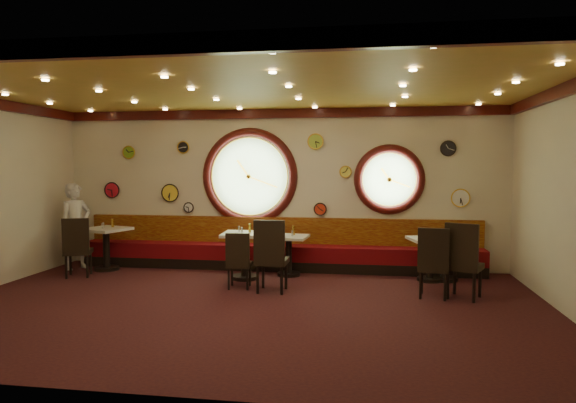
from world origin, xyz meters
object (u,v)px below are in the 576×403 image
object	(u,v)px
chair_c	(271,251)
condiment_e_salt	(438,232)
condiment_b_salt	(239,229)
condiment_c_salt	(284,232)
condiment_d_salt	(427,235)
table_e	(445,252)
chair_d	(433,258)
condiment_e_bottle	(449,230)
condiment_b_pepper	(242,230)
table_c	(289,250)
condiment_b_bottle	(250,228)
condiment_c_pepper	(292,233)
condiment_a_bottle	(113,223)
condiment_d_bottle	(436,233)
condiment_a_salt	(104,225)
condiment_c_bottle	(293,230)
table_d	(430,254)
condiment_d_pepper	(434,235)
condiment_a_pepper	(102,226)
table_a	(106,243)
chair_e	(463,256)
condiment_e_pepper	(448,233)
waiter	(76,226)
chair_a	(77,244)
chair_b	(239,257)

from	to	relation	value
chair_c	condiment_e_salt	xyz separation A→B (m)	(2.81, 1.46, 0.18)
chair_c	condiment_b_salt	size ratio (longest dim) A/B	6.98
condiment_c_salt	condiment_d_salt	size ratio (longest dim) A/B	1.05
table_e	condiment_b_salt	size ratio (longest dim) A/B	7.67
chair_d	condiment_e_bottle	size ratio (longest dim) A/B	4.11
condiment_b_pepper	condiment_e_bottle	bearing A→B (deg)	8.52
condiment_e_bottle	condiment_d_salt	bearing A→B (deg)	-161.76
table_c	condiment_b_bottle	distance (m)	0.88
condiment_c_pepper	condiment_a_bottle	world-z (taller)	condiment_a_bottle
condiment_d_bottle	condiment_a_bottle	bearing A→B (deg)	178.85
condiment_b_pepper	condiment_d_bottle	size ratio (longest dim) A/B	0.65
condiment_a_salt	condiment_b_salt	distance (m)	2.88
condiment_c_bottle	table_d	bearing A→B (deg)	-3.94
chair_d	condiment_a_salt	world-z (taller)	chair_d
condiment_d_pepper	condiment_e_bottle	size ratio (longest dim) A/B	0.66
condiment_a_pepper	condiment_e_bottle	bearing A→B (deg)	2.11
condiment_d_salt	condiment_a_bottle	bearing A→B (deg)	178.94
chair_d	condiment_e_bottle	xyz separation A→B (m)	(0.45, 1.44, 0.26)
condiment_a_salt	condiment_e_salt	bearing A→B (deg)	0.69
table_a	chair_e	size ratio (longest dim) A/B	1.31
condiment_b_pepper	condiment_e_pepper	distance (m)	3.70
condiment_d_bottle	waiter	world-z (taller)	waiter
chair_a	condiment_d_salt	size ratio (longest dim) A/B	6.58
condiment_b_bottle	condiment_e_bottle	world-z (taller)	condiment_b_bottle
table_d	condiment_b_pepper	xyz separation A→B (m)	(-3.37, -0.39, 0.41)
condiment_e_pepper	chair_c	bearing A→B (deg)	-155.67
condiment_a_pepper	condiment_b_pepper	world-z (taller)	condiment_b_pepper
chair_b	chair_e	xyz separation A→B (m)	(3.59, -0.14, 0.14)
chair_d	condiment_c_pepper	distance (m)	2.73
condiment_d_bottle	waiter	bearing A→B (deg)	179.68
table_e	chair_d	world-z (taller)	chair_d
condiment_c_bottle	table_e	bearing A→B (deg)	-2.00
table_d	chair_e	bearing A→B (deg)	-74.93
chair_a	chair_d	bearing A→B (deg)	-25.46
condiment_a_salt	condiment_e_bottle	distance (m)	6.66
condiment_a_salt	condiment_c_salt	bearing A→B (deg)	0.47
table_a	condiment_b_pepper	size ratio (longest dim) A/B	9.39
chair_c	condiment_e_bottle	distance (m)	3.36
table_d	condiment_e_salt	distance (m)	0.44
condiment_d_salt	condiment_c_pepper	xyz separation A→B (m)	(-2.45, -0.02, -0.02)
chair_c	condiment_e_pepper	world-z (taller)	chair_c
condiment_d_pepper	waiter	distance (m)	6.96
condiment_b_salt	condiment_c_pepper	distance (m)	1.00
condiment_b_salt	condiment_e_bottle	size ratio (longest dim) A/B	0.63
condiment_b_salt	table_d	bearing A→B (deg)	4.32
condiment_d_bottle	condiment_c_salt	bearing A→B (deg)	178.24
table_c	chair_d	distance (m)	2.82
chair_b	condiment_a_bottle	size ratio (longest dim) A/B	3.47
table_d	condiment_e_salt	bearing A→B (deg)	47.68
condiment_b_pepper	condiment_a_bottle	bearing A→B (deg)	169.04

